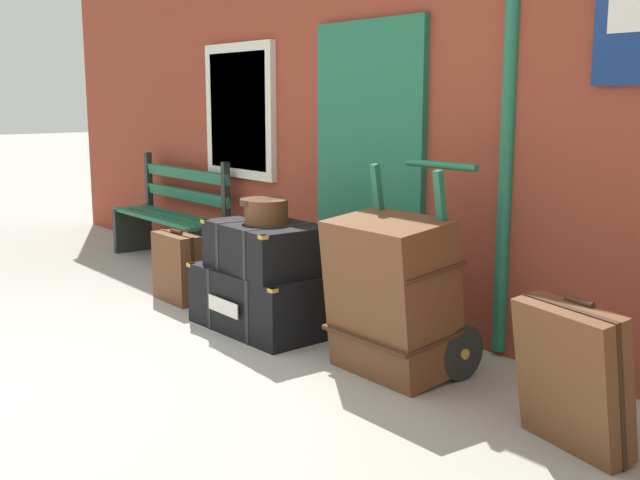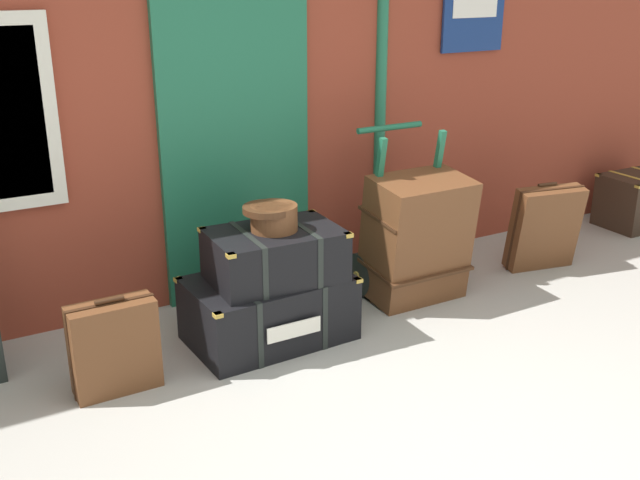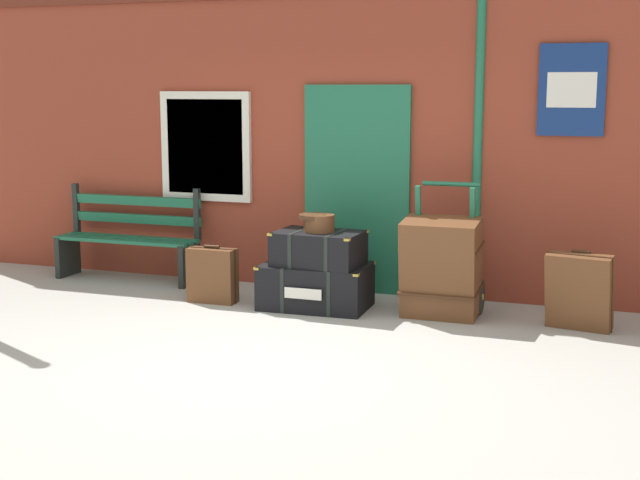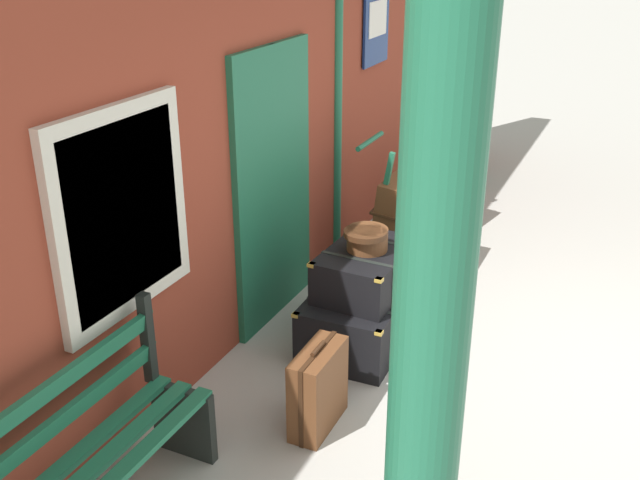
{
  "view_description": "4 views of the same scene",
  "coord_description": "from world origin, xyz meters",
  "px_view_note": "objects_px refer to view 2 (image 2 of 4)",
  "views": [
    {
      "loc": [
        4.14,
        -1.28,
        1.58
      ],
      "look_at": [
        0.39,
        1.68,
        0.69
      ],
      "focal_mm": 43.79,
      "sensor_mm": 36.0,
      "label": 1
    },
    {
      "loc": [
        -2.04,
        -2.3,
        2.26
      ],
      "look_at": [
        0.34,
        1.87,
        0.51
      ],
      "focal_mm": 42.12,
      "sensor_mm": 36.0,
      "label": 2
    },
    {
      "loc": [
        2.67,
        -6.16,
        2.08
      ],
      "look_at": [
        -0.15,
        1.71,
        0.64
      ],
      "focal_mm": 50.2,
      "sensor_mm": 36.0,
      "label": 3
    },
    {
      "loc": [
        -4.56,
        -0.08,
        2.88
      ],
      "look_at": [
        -0.32,
        1.9,
        0.84
      ],
      "focal_mm": 41.13,
      "sensor_mm": 36.0,
      "label": 4
    }
  ],
  "objects_px": {
    "round_hatbox": "(273,216)",
    "corner_trunk": "(639,200)",
    "suitcase_caramel": "(114,347)",
    "porters_trolley": "(402,255)",
    "large_brown_trunk": "(417,238)",
    "steamer_trunk_base": "(269,309)",
    "suitcase_beige": "(545,228)",
    "steamer_trunk_middle": "(275,255)"
  },
  "relations": [
    {
      "from": "round_hatbox",
      "to": "suitcase_beige",
      "type": "xyz_separation_m",
      "value": [
        2.37,
        0.03,
        -0.49
      ]
    },
    {
      "from": "porters_trolley",
      "to": "large_brown_trunk",
      "type": "xyz_separation_m",
      "value": [
        -0.0,
        -0.17,
        0.19
      ]
    },
    {
      "from": "large_brown_trunk",
      "to": "steamer_trunk_base",
      "type": "bearing_deg",
      "value": -177.66
    },
    {
      "from": "round_hatbox",
      "to": "suitcase_beige",
      "type": "distance_m",
      "value": 2.43
    },
    {
      "from": "round_hatbox",
      "to": "suitcase_caramel",
      "type": "relative_size",
      "value": 0.59
    },
    {
      "from": "round_hatbox",
      "to": "suitcase_caramel",
      "type": "xyz_separation_m",
      "value": [
        -1.05,
        -0.11,
        -0.57
      ]
    },
    {
      "from": "porters_trolley",
      "to": "steamer_trunk_middle",
      "type": "bearing_deg",
      "value": -167.86
    },
    {
      "from": "steamer_trunk_middle",
      "to": "round_hatbox",
      "type": "xyz_separation_m",
      "value": [
        -0.01,
        0.01,
        0.25
      ]
    },
    {
      "from": "steamer_trunk_middle",
      "to": "round_hatbox",
      "type": "bearing_deg",
      "value": 130.04
    },
    {
      "from": "round_hatbox",
      "to": "porters_trolley",
      "type": "distance_m",
      "value": 1.31
    },
    {
      "from": "steamer_trunk_middle",
      "to": "suitcase_caramel",
      "type": "bearing_deg",
      "value": -174.23
    },
    {
      "from": "steamer_trunk_middle",
      "to": "porters_trolley",
      "type": "relative_size",
      "value": 0.69
    },
    {
      "from": "steamer_trunk_middle",
      "to": "corner_trunk",
      "type": "xyz_separation_m",
      "value": [
        3.93,
        0.38,
        -0.34
      ]
    },
    {
      "from": "suitcase_caramel",
      "to": "porters_trolley",
      "type": "bearing_deg",
      "value": 9.11
    },
    {
      "from": "steamer_trunk_base",
      "to": "suitcase_beige",
      "type": "distance_m",
      "value": 2.41
    },
    {
      "from": "porters_trolley",
      "to": "suitcase_beige",
      "type": "height_order",
      "value": "porters_trolley"
    },
    {
      "from": "porters_trolley",
      "to": "corner_trunk",
      "type": "height_order",
      "value": "porters_trolley"
    },
    {
      "from": "porters_trolley",
      "to": "corner_trunk",
      "type": "relative_size",
      "value": 1.73
    },
    {
      "from": "porters_trolley",
      "to": "suitcase_caramel",
      "type": "bearing_deg",
      "value": -170.89
    },
    {
      "from": "steamer_trunk_middle",
      "to": "corner_trunk",
      "type": "distance_m",
      "value": 3.97
    },
    {
      "from": "corner_trunk",
      "to": "porters_trolley",
      "type": "bearing_deg",
      "value": -177.19
    },
    {
      "from": "steamer_trunk_base",
      "to": "porters_trolley",
      "type": "bearing_deg",
      "value": 10.49
    },
    {
      "from": "porters_trolley",
      "to": "suitcase_beige",
      "type": "bearing_deg",
      "value": -9.94
    },
    {
      "from": "suitcase_caramel",
      "to": "corner_trunk",
      "type": "bearing_deg",
      "value": 5.62
    },
    {
      "from": "large_brown_trunk",
      "to": "corner_trunk",
      "type": "distance_m",
      "value": 2.81
    },
    {
      "from": "round_hatbox",
      "to": "suitcase_beige",
      "type": "height_order",
      "value": "round_hatbox"
    },
    {
      "from": "large_brown_trunk",
      "to": "suitcase_beige",
      "type": "xyz_separation_m",
      "value": [
        1.21,
        -0.04,
        -0.12
      ]
    },
    {
      "from": "round_hatbox",
      "to": "corner_trunk",
      "type": "height_order",
      "value": "round_hatbox"
    },
    {
      "from": "suitcase_beige",
      "to": "large_brown_trunk",
      "type": "bearing_deg",
      "value": 178.07
    },
    {
      "from": "suitcase_beige",
      "to": "corner_trunk",
      "type": "relative_size",
      "value": 1.01
    },
    {
      "from": "porters_trolley",
      "to": "suitcase_caramel",
      "type": "relative_size",
      "value": 2.11
    },
    {
      "from": "porters_trolley",
      "to": "suitcase_caramel",
      "type": "xyz_separation_m",
      "value": [
        -2.21,
        -0.36,
        -0.01
      ]
    },
    {
      "from": "porters_trolley",
      "to": "steamer_trunk_base",
      "type": "bearing_deg",
      "value": -169.51
    },
    {
      "from": "porters_trolley",
      "to": "large_brown_trunk",
      "type": "bearing_deg",
      "value": -90.0
    },
    {
      "from": "large_brown_trunk",
      "to": "suitcase_beige",
      "type": "relative_size",
      "value": 1.31
    },
    {
      "from": "large_brown_trunk",
      "to": "suitcase_caramel",
      "type": "relative_size",
      "value": 1.61
    },
    {
      "from": "steamer_trunk_base",
      "to": "suitcase_caramel",
      "type": "relative_size",
      "value": 1.8
    },
    {
      "from": "steamer_trunk_base",
      "to": "steamer_trunk_middle",
      "type": "distance_m",
      "value": 0.37
    },
    {
      "from": "steamer_trunk_base",
      "to": "round_hatbox",
      "type": "height_order",
      "value": "round_hatbox"
    },
    {
      "from": "large_brown_trunk",
      "to": "corner_trunk",
      "type": "relative_size",
      "value": 1.32
    },
    {
      "from": "steamer_trunk_base",
      "to": "round_hatbox",
      "type": "relative_size",
      "value": 3.04
    },
    {
      "from": "steamer_trunk_middle",
      "to": "suitcase_beige",
      "type": "height_order",
      "value": "steamer_trunk_middle"
    }
  ]
}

